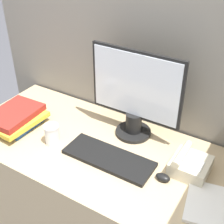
# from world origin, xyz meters

# --- Properties ---
(cubicle_panel_rear) EXTENTS (1.98, 0.04, 1.69)m
(cubicle_panel_rear) POSITION_xyz_m (0.00, 0.72, 0.84)
(cubicle_panel_rear) COLOR gray
(cubicle_panel_rear) RESTS_ON ground_plane
(desk) EXTENTS (1.58, 0.68, 0.78)m
(desk) POSITION_xyz_m (0.00, 0.34, 0.39)
(desk) COLOR tan
(desk) RESTS_ON ground_plane
(monitor) EXTENTS (0.50, 0.19, 0.48)m
(monitor) POSITION_xyz_m (0.07, 0.55, 1.01)
(monitor) COLOR black
(monitor) RESTS_ON desk
(keyboard) EXTENTS (0.45, 0.17, 0.02)m
(keyboard) POSITION_xyz_m (0.06, 0.29, 0.79)
(keyboard) COLOR black
(keyboard) RESTS_ON desk
(mouse) EXTENTS (0.07, 0.04, 0.03)m
(mouse) POSITION_xyz_m (0.35, 0.31, 0.79)
(mouse) COLOR black
(mouse) RESTS_ON desk
(coffee_cup) EXTENTS (0.08, 0.08, 0.11)m
(coffee_cup) POSITION_xyz_m (-0.26, 0.25, 0.83)
(coffee_cup) COLOR white
(coffee_cup) RESTS_ON desk
(book_stack) EXTENTS (0.25, 0.31, 0.10)m
(book_stack) POSITION_xyz_m (-0.53, 0.27, 0.83)
(book_stack) COLOR #264C8C
(book_stack) RESTS_ON desk
(desk_telephone) EXTENTS (0.17, 0.18, 0.11)m
(desk_telephone) POSITION_xyz_m (0.43, 0.42, 0.82)
(desk_telephone) COLOR beige
(desk_telephone) RESTS_ON desk
(paper_pile) EXTENTS (0.27, 0.27, 0.01)m
(paper_pile) POSITION_xyz_m (0.59, 0.27, 0.79)
(paper_pile) COLOR white
(paper_pile) RESTS_ON desk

